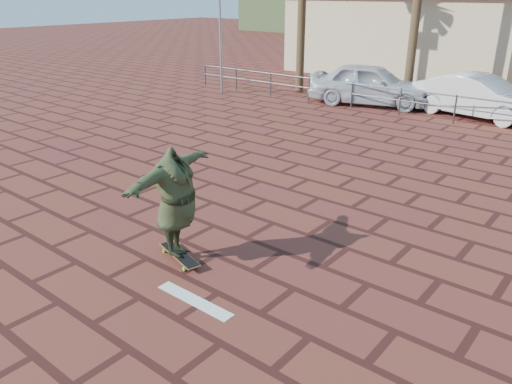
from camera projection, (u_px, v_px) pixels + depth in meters
ground at (216, 255)px, 8.70m from camera, size 120.00×120.00×0.00m
paint_stripe at (195, 300)px, 7.43m from camera, size 1.40×0.22×0.01m
guardrail at (456, 104)px, 17.09m from camera, size 24.06×0.06×1.00m
building_west at (412, 30)px, 27.19m from camera, size 12.60×7.60×4.50m
longboard at (179, 255)px, 8.53m from camera, size 1.13×0.54×0.11m
skateboarder at (176, 203)px, 8.17m from camera, size 1.23×2.42×1.90m
car_silver at (370, 84)px, 19.94m from camera, size 5.14×3.13×1.64m
car_white at (479, 97)px, 17.90m from camera, size 4.81×2.40×1.52m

